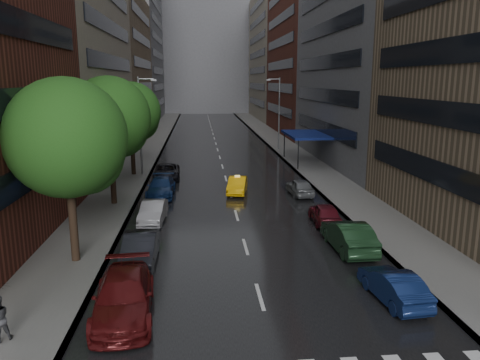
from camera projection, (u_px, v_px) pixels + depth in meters
name	position (u px, v px, depth m)	size (l,w,h in m)	color
ground	(275.00, 351.00, 15.67)	(220.00, 220.00, 0.00)	gray
road	(216.00, 145.00, 64.35)	(14.00, 140.00, 0.01)	black
sidewalk_left	(150.00, 146.00, 63.55)	(4.00, 140.00, 0.15)	gray
sidewalk_right	(281.00, 144.00, 65.12)	(4.00, 140.00, 0.15)	gray
buildings_left	(110.00, 30.00, 68.24)	(8.00, 108.00, 38.00)	maroon
buildings_right	(315.00, 37.00, 69.02)	(8.05, 109.10, 36.00)	#937A5B
building_far	(206.00, 53.00, 127.19)	(40.00, 14.00, 32.00)	slate
tree_near	(67.00, 138.00, 21.89)	(5.69, 5.69, 9.06)	#382619
tree_mid	(109.00, 118.00, 32.53)	(5.77, 5.77, 9.19)	#382619
tree_far	(131.00, 112.00, 42.96)	(5.50, 5.50, 8.76)	#382619
taxi	(237.00, 185.00, 37.30)	(1.38, 3.96, 1.30)	#FFB60D
parked_cars_left	(153.00, 211.00, 29.72)	(2.59, 30.61, 1.58)	#551112
parked_cars_right	(334.00, 223.00, 27.31)	(1.82, 22.04, 1.59)	#101E4B
street_lamp_left	(141.00, 124.00, 43.18)	(1.74, 0.22, 9.00)	gray
street_lamp_right	(278.00, 112.00, 59.12)	(1.74, 0.22, 9.00)	gray
awning	(306.00, 135.00, 49.87)	(4.00, 8.00, 3.12)	navy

